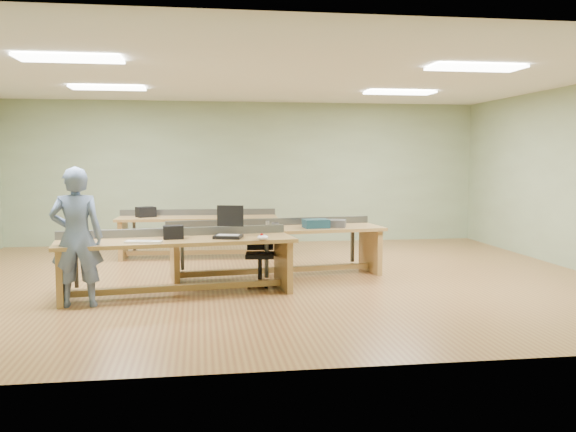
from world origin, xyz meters
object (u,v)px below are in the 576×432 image
object	(u,v)px
laptop_base	(228,237)
camera_bag	(173,232)
workbench_back	(198,227)
task_chair	(260,264)
workbench_front	(177,253)
parts_bin_teal	(316,223)
mug	(275,225)
workbench_mid	(276,240)
person	(77,237)
parts_bin_grey	(332,223)
drinks_can	(267,225)

from	to	relation	value
laptop_base	camera_bag	world-z (taller)	camera_bag
workbench_back	task_chair	world-z (taller)	workbench_back
workbench_front	task_chair	size ratio (longest dim) A/B	3.74
parts_bin_teal	mug	bearing A→B (deg)	-179.77
workbench_mid	laptop_base	xyz separation A→B (m)	(-0.78, -1.12, 0.20)
workbench_mid	task_chair	bearing A→B (deg)	-123.01
person	parts_bin_grey	xyz separation A→B (m)	(3.51, 1.56, -0.05)
task_chair	drinks_can	bearing A→B (deg)	80.71
laptop_base	camera_bag	size ratio (longest dim) A/B	1.38
mug	drinks_can	world-z (taller)	drinks_can
workbench_front	laptop_base	bearing A→B (deg)	-9.40
person	laptop_base	xyz separation A→B (m)	(1.86, 0.46, -0.09)
camera_bag	parts_bin_teal	size ratio (longest dim) A/B	0.69
workbench_mid	drinks_can	xyz separation A→B (m)	(-0.14, -0.05, 0.24)
workbench_back	parts_bin_grey	bearing A→B (deg)	-41.79
parts_bin_grey	mug	size ratio (longest dim) A/B	3.64
person	task_chair	world-z (taller)	person
person	parts_bin_teal	size ratio (longest dim) A/B	4.54
workbench_back	task_chair	bearing A→B (deg)	-68.97
workbench_mid	workbench_front	bearing A→B (deg)	-150.18
laptop_base	parts_bin_teal	size ratio (longest dim) A/B	0.96
camera_bag	parts_bin_grey	world-z (taller)	camera_bag
person	mug	world-z (taller)	person
workbench_mid	person	distance (m)	3.10
task_chair	mug	xyz separation A→B (m)	(0.29, 0.54, 0.48)
parts_bin_teal	parts_bin_grey	world-z (taller)	parts_bin_teal
workbench_back	laptop_base	bearing A→B (deg)	-80.03
task_chair	parts_bin_grey	xyz separation A→B (m)	(1.18, 0.61, 0.50)
workbench_front	workbench_back	bearing A→B (deg)	77.81
parts_bin_teal	person	bearing A→B (deg)	-155.35
workbench_back	parts_bin_teal	bearing A→B (deg)	-46.63
workbench_back	task_chair	xyz separation A→B (m)	(0.88, -2.62, -0.25)
person	camera_bag	distance (m)	1.24
workbench_back	task_chair	distance (m)	2.78
workbench_mid	laptop_base	world-z (taller)	workbench_mid
workbench_mid	workbench_back	xyz separation A→B (m)	(-1.19, 1.98, -0.01)
workbench_mid	workbench_back	distance (m)	2.31
workbench_front	drinks_can	size ratio (longest dim) A/B	29.74
person	laptop_base	world-z (taller)	person
workbench_back	laptop_base	xyz separation A→B (m)	(0.41, -3.10, 0.21)
task_chair	workbench_front	bearing A→B (deg)	-151.26
workbench_front	drinks_can	bearing A→B (deg)	31.06
parts_bin_grey	parts_bin_teal	bearing A→B (deg)	-166.19
task_chair	camera_bag	bearing A→B (deg)	-151.95
laptop_base	parts_bin_teal	world-z (taller)	parts_bin_teal
person	workbench_front	bearing A→B (deg)	-159.48
camera_bag	parts_bin_teal	world-z (taller)	camera_bag
task_chair	mug	world-z (taller)	task_chair
workbench_front	drinks_can	distance (m)	1.70
person	parts_bin_teal	world-z (taller)	person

